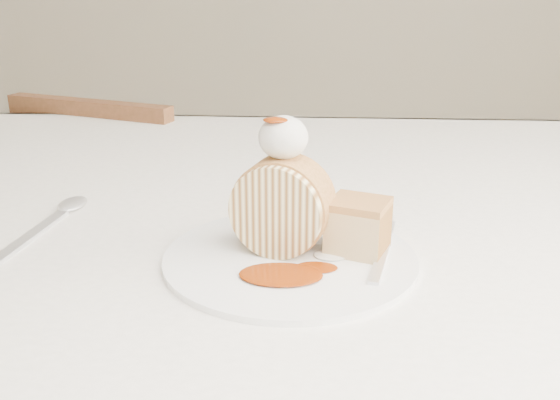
{
  "coord_description": "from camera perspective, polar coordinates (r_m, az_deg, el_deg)",
  "views": [
    {
      "loc": [
        0.07,
        -0.53,
        1.0
      ],
      "look_at": [
        0.04,
        0.01,
        0.81
      ],
      "focal_mm": 40.0,
      "sensor_mm": 36.0,
      "label": 1
    }
  ],
  "objects": [
    {
      "name": "fork",
      "position": [
        0.59,
        9.18,
        -5.37
      ],
      "size": [
        0.05,
        0.14,
        0.0
      ],
      "primitive_type": "cube",
      "rotation": [
        0.0,
        0.0,
        -0.22
      ],
      "color": "silver",
      "rests_on": "plate"
    },
    {
      "name": "roulade_slice",
      "position": [
        0.58,
        0.16,
        -0.59
      ],
      "size": [
        0.1,
        0.07,
        0.09
      ],
      "primitive_type": "cylinder",
      "rotation": [
        1.57,
        0.0,
        -0.28
      ],
      "color": "#FFEFB1",
      "rests_on": "plate"
    },
    {
      "name": "cake_chunk",
      "position": [
        0.59,
        7.15,
        -2.67
      ],
      "size": [
        0.07,
        0.06,
        0.04
      ],
      "primitive_type": "cube",
      "rotation": [
        0.0,
        0.0,
        -0.36
      ],
      "color": "#C6834A",
      "rests_on": "plate"
    },
    {
      "name": "plate",
      "position": [
        0.59,
        0.91,
        -5.32
      ],
      "size": [
        0.31,
        0.31,
        0.01
      ],
      "primitive_type": "cylinder",
      "rotation": [
        0.0,
        0.0,
        -0.36
      ],
      "color": "white",
      "rests_on": "table"
    },
    {
      "name": "caramel_drizzle",
      "position": [
        0.56,
        -0.4,
        7.83
      ],
      "size": [
        0.02,
        0.02,
        0.01
      ],
      "primitive_type": "ellipsoid",
      "color": "#772604",
      "rests_on": "whipped_cream"
    },
    {
      "name": "whipped_cream",
      "position": [
        0.57,
        0.3,
        5.75
      ],
      "size": [
        0.05,
        0.05,
        0.04
      ],
      "primitive_type": "ellipsoid",
      "color": "white",
      "rests_on": "roulade_slice"
    },
    {
      "name": "chair_far",
      "position": [
        1.44,
        -13.61,
        -3.71
      ],
      "size": [
        0.47,
        0.47,
        0.78
      ],
      "rotation": [
        0.0,
        0.0,
        2.81
      ],
      "color": "brown",
      "rests_on": "ground"
    },
    {
      "name": "spoon",
      "position": [
        0.69,
        -21.91,
        -3.14
      ],
      "size": [
        0.04,
        0.18,
        0.0
      ],
      "primitive_type": "cube",
      "rotation": [
        0.0,
        0.0,
        -0.1
      ],
      "color": "silver",
      "rests_on": "table"
    },
    {
      "name": "table",
      "position": [
        0.81,
        -2.09,
        -5.32
      ],
      "size": [
        1.4,
        0.9,
        0.75
      ],
      "color": "white",
      "rests_on": "ground"
    },
    {
      "name": "caramel_pool",
      "position": [
        0.55,
        0.07,
        -6.82
      ],
      "size": [
        0.09,
        0.07,
        0.0
      ],
      "primitive_type": null,
      "rotation": [
        0.0,
        0.0,
        -0.36
      ],
      "color": "#772604",
      "rests_on": "plate"
    }
  ]
}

